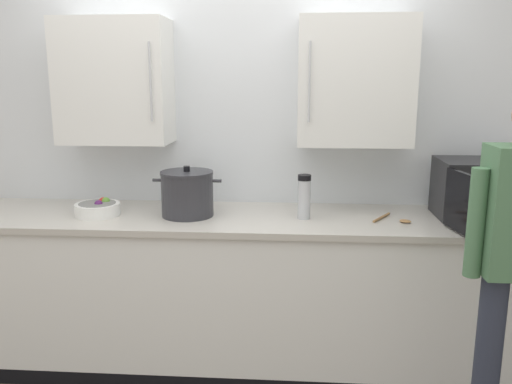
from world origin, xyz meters
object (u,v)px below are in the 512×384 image
Objects in this scene: fruit_bowl at (98,208)px; thermos_flask at (304,197)px; stock_pot at (187,194)px; microwave_oven at (484,190)px; wooden_spoon at (394,219)px.

fruit_bowl is 1.18m from thermos_flask.
stock_pot reaches higher than thermos_flask.
wooden_spoon is at bearing -169.80° from microwave_oven.
stock_pot reaches higher than wooden_spoon.
thermos_flask is (1.17, 0.01, 0.08)m from fruit_bowl.
microwave_oven reaches higher than fruit_bowl.
stock_pot is 1.58× the size of thermos_flask.
stock_pot is 1.16m from wooden_spoon.
stock_pot is at bearing 3.35° from fruit_bowl.
microwave_oven is 2.97× the size of fruit_bowl.
thermos_flask is (-0.99, -0.07, -0.04)m from microwave_oven.
fruit_bowl is at bearing -179.43° from thermos_flask.
stock_pot is at bearing 178.27° from wooden_spoon.
stock_pot is 1.81× the size of wooden_spoon.
fruit_bowl is at bearing -177.75° from microwave_oven.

